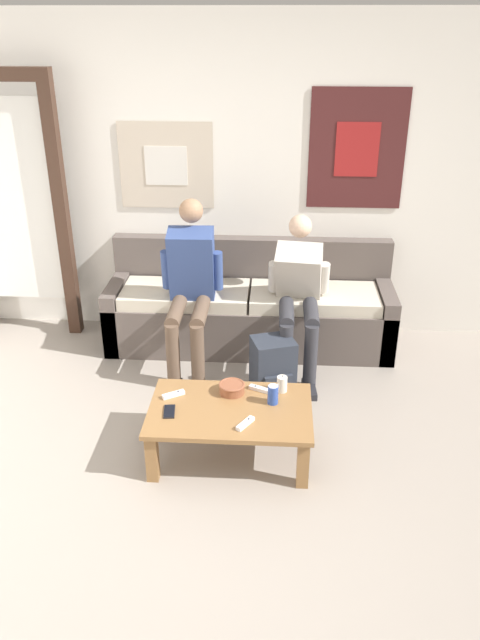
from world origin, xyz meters
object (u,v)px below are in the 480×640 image
Objects in this scene: drink_can_blue at (273,394)px; game_controller_near_left at (174,394)px; person_seated_adult at (190,283)px; person_seated_teen at (299,290)px; couch at (250,310)px; pillar_candle at (282,384)px; backpack at (273,369)px; game_controller_near_right at (260,389)px; cell_phone at (169,411)px; coffee_table at (230,416)px; ceramic_bowl at (232,388)px; game_controller_far_center at (245,423)px.

game_controller_near_left is (-0.62, 0.04, -0.05)m from drink_can_blue.
person_seated_teen is at bearing 3.36° from person_seated_adult.
pillar_candle is at bearing -78.47° from couch.
drink_can_blue reaches higher than backpack.
cell_phone is (-0.54, -0.27, -0.01)m from game_controller_near_right.
couch is 5.30× the size of backpack.
pillar_candle is at bearing -83.48° from backpack.
pillar_candle is 0.15m from drink_can_blue.
game_controller_near_right is (-0.08, -0.51, 0.15)m from backpack.
coffee_table is at bearing -129.64° from game_controller_near_right.
ceramic_bowl is at bearing 9.91° from game_controller_near_left.
cell_phone is at bearing -167.40° from drink_can_blue.
couch reaches higher than game_controller_near_left.
game_controller_far_center is (-0.16, -0.24, -0.05)m from drink_can_blue.
game_controller_far_center is (-0.15, -0.88, 0.15)m from backpack.
person_seated_adult is 1.43m from game_controller_far_center.
couch is at bearing 75.38° from cell_phone.
game_controller_near_right is at bearing 10.18° from game_controller_near_left.
coffee_table is 0.28m from game_controller_near_right.
pillar_candle is (0.31, 0.04, 0.01)m from ceramic_bowl.
backpack is 3.77× the size of pillar_candle.
game_controller_near_right is (0.18, 0.03, -0.02)m from ceramic_bowl.
backpack is 2.62× the size of ceramic_bowl.
game_controller_far_center reaches higher than cell_phone.
game_controller_near_left is at bearing 149.02° from game_controller_far_center.
drink_can_blue is (-0.06, -0.14, 0.01)m from pillar_candle.
game_controller_near_right is at bearing 50.36° from coffee_table.
game_controller_near_left is at bearing -169.82° from game_controller_near_right.
game_controller_near_left reaches higher than cell_phone.
person_seated_adult is at bearing 91.13° from cell_phone.
backpack is at bearing -75.34° from couch.
person_seated_adult reaches higher than couch.
person_seated_adult is 1.08m from game_controller_near_left.
person_seated_teen is (0.43, 1.19, 0.34)m from coffee_table.
game_controller_far_center is at bearing -58.74° from coffee_table.
ceramic_bowl is 1.34× the size of drink_can_blue.
couch is at bearing 95.53° from game_controller_near_right.
drink_can_blue is at bearing -3.52° from game_controller_near_left.
couch is at bearing 87.81° from ceramic_bowl.
person_seated_adult is at bearing 110.45° from game_controller_far_center.
couch is 1.68m from game_controller_far_center.
drink_can_blue is at bearing -98.92° from person_seated_teen.
coffee_table is 6.95× the size of cell_phone.
ceramic_bowl is (-0.05, -1.33, 0.09)m from couch.
person_seated_teen is 6.77× the size of ceramic_bowl.
backpack is at bearing 80.16° from game_controller_far_center.
ceramic_bowl reaches higher than game_controller_near_right.
backpack is 3.10× the size of game_controller_near_left.
person_seated_teen reaches higher than pillar_candle.
person_seated_teen is 9.08× the size of drink_can_blue.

